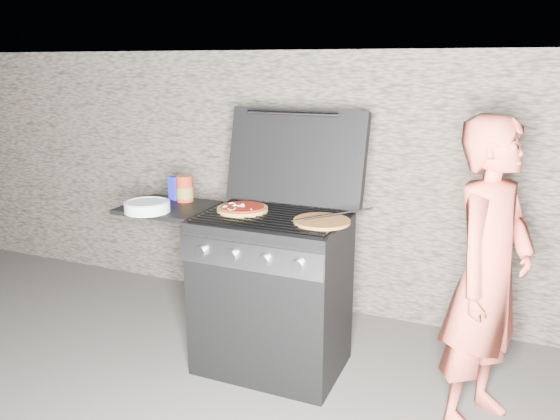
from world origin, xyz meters
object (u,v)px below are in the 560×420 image
at_px(person, 488,277).
at_px(gas_grill, 233,286).
at_px(sauce_jar, 185,188).
at_px(pizza_topped, 242,208).

bearing_deg(person, gas_grill, 111.64).
bearing_deg(gas_grill, sauce_jar, 161.42).
height_order(gas_grill, pizza_topped, pizza_topped).
relative_size(gas_grill, sauce_jar, 8.48).
xyz_separation_m(gas_grill, pizza_topped, (0.06, 0.03, 0.47)).
distance_m(gas_grill, pizza_topped, 0.48).
relative_size(gas_grill, person, 0.89).
bearing_deg(sauce_jar, gas_grill, -18.58).
bearing_deg(pizza_topped, person, -3.53).
xyz_separation_m(gas_grill, sauce_jar, (-0.38, 0.13, 0.53)).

